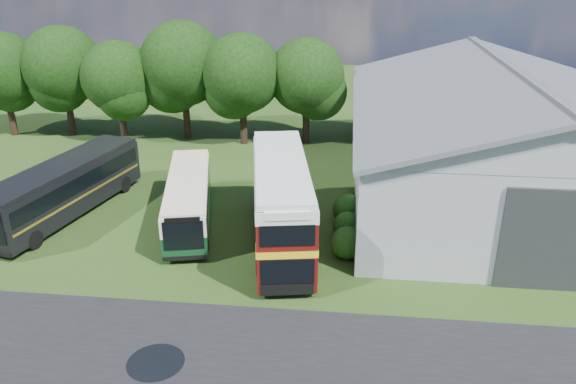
# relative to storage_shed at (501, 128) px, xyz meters

# --- Properties ---
(ground) EXTENTS (120.00, 120.00, 0.00)m
(ground) POSITION_rel_storage_shed_xyz_m (-15.00, -15.98, -4.17)
(ground) COLOR #213D13
(ground) RESTS_ON ground
(asphalt_road) EXTENTS (60.00, 8.00, 0.02)m
(asphalt_road) POSITION_rel_storage_shed_xyz_m (-12.00, -18.98, -4.17)
(asphalt_road) COLOR black
(asphalt_road) RESTS_ON ground
(puddle) EXTENTS (2.20, 2.20, 0.01)m
(puddle) POSITION_rel_storage_shed_xyz_m (-16.50, -18.98, -4.17)
(puddle) COLOR black
(puddle) RESTS_ON ground
(storage_shed) EXTENTS (18.80, 24.80, 8.15)m
(storage_shed) POSITION_rel_storage_shed_xyz_m (0.00, 0.00, 0.00)
(storage_shed) COLOR gray
(storage_shed) RESTS_ON ground
(tree_far_left) EXTENTS (6.12, 6.12, 8.64)m
(tree_far_left) POSITION_rel_storage_shed_xyz_m (-38.00, 8.02, 1.40)
(tree_far_left) COLOR black
(tree_far_left) RESTS_ON ground
(tree_left_a) EXTENTS (6.46, 6.46, 9.12)m
(tree_left_a) POSITION_rel_storage_shed_xyz_m (-33.00, 8.52, 1.71)
(tree_left_a) COLOR black
(tree_left_a) RESTS_ON ground
(tree_left_b) EXTENTS (5.78, 5.78, 8.16)m
(tree_left_b) POSITION_rel_storage_shed_xyz_m (-28.00, 7.52, 1.09)
(tree_left_b) COLOR black
(tree_left_b) RESTS_ON ground
(tree_mid) EXTENTS (6.80, 6.80, 9.60)m
(tree_mid) POSITION_rel_storage_shed_xyz_m (-23.00, 8.82, 2.02)
(tree_mid) COLOR black
(tree_mid) RESTS_ON ground
(tree_right_a) EXTENTS (6.26, 6.26, 8.83)m
(tree_right_a) POSITION_rel_storage_shed_xyz_m (-18.00, 7.82, 1.52)
(tree_right_a) COLOR black
(tree_right_a) RESTS_ON ground
(tree_right_b) EXTENTS (5.98, 5.98, 8.45)m
(tree_right_b) POSITION_rel_storage_shed_xyz_m (-13.00, 8.62, 1.27)
(tree_right_b) COLOR black
(tree_right_b) RESTS_ON ground
(shrub_front) EXTENTS (1.70, 1.70, 1.70)m
(shrub_front) POSITION_rel_storage_shed_xyz_m (-9.40, -9.98, -4.17)
(shrub_front) COLOR #194714
(shrub_front) RESTS_ON ground
(shrub_mid) EXTENTS (1.60, 1.60, 1.60)m
(shrub_mid) POSITION_rel_storage_shed_xyz_m (-9.40, -7.98, -4.17)
(shrub_mid) COLOR #194714
(shrub_mid) RESTS_ON ground
(shrub_back) EXTENTS (1.80, 1.80, 1.80)m
(shrub_back) POSITION_rel_storage_shed_xyz_m (-9.40, -5.98, -4.17)
(shrub_back) COLOR #194714
(shrub_back) RESTS_ON ground
(bus_green_single) EXTENTS (4.45, 10.21, 2.74)m
(bus_green_single) POSITION_rel_storage_shed_xyz_m (-18.47, -6.95, -2.71)
(bus_green_single) COLOR black
(bus_green_single) RESTS_ON ground
(bus_maroon_double) EXTENTS (4.56, 11.15, 4.66)m
(bus_maroon_double) POSITION_rel_storage_shed_xyz_m (-12.89, -9.01, -1.84)
(bus_maroon_double) COLOR black
(bus_maroon_double) RESTS_ON ground
(bus_dark_single) EXTENTS (5.19, 11.84, 3.18)m
(bus_dark_single) POSITION_rel_storage_shed_xyz_m (-25.94, -6.74, -2.47)
(bus_dark_single) COLOR black
(bus_dark_single) RESTS_ON ground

